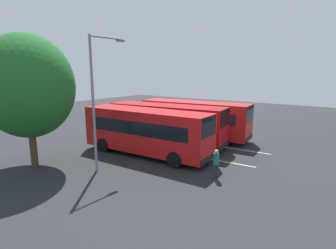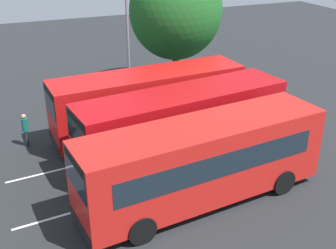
{
  "view_description": "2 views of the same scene",
  "coord_description": "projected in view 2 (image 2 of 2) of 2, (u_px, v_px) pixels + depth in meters",
  "views": [
    {
      "loc": [
        12.64,
        -17.67,
        6.1
      ],
      "look_at": [
        -1.2,
        1.18,
        1.46
      ],
      "focal_mm": 28.36,
      "sensor_mm": 36.0,
      "label": 1
    },
    {
      "loc": [
        7.11,
        16.25,
        10.19
      ],
      "look_at": [
        0.0,
        -0.73,
        1.6
      ],
      "focal_mm": 45.65,
      "sensor_mm": 36.0,
      "label": 2
    }
  ],
  "objects": [
    {
      "name": "street_lamp",
      "position": [
        129.0,
        30.0,
        24.62
      ],
      "size": [
        0.29,
        2.67,
        8.23
      ],
      "rotation": [
        0.0,
        0.0,
        1.53
      ],
      "color": "gray",
      "rests_on": "ground"
    },
    {
      "name": "bus_center_left",
      "position": [
        183.0,
        123.0,
        19.8
      ],
      "size": [
        10.39,
        3.69,
        3.4
      ],
      "rotation": [
        0.0,
        0.0,
        0.12
      ],
      "color": "#B70C11",
      "rests_on": "ground"
    },
    {
      "name": "lane_stripe_inner_left",
      "position": [
        189.0,
        179.0,
        18.93
      ],
      "size": [
        15.16,
        1.43,
        0.01
      ],
      "primitive_type": "cube",
      "rotation": [
        0.0,
        0.0,
        0.09
      ],
      "color": "silver",
      "rests_on": "ground"
    },
    {
      "name": "lane_stripe_outer_left",
      "position": [
        160.0,
        145.0,
        21.82
      ],
      "size": [
        15.16,
        1.43,
        0.01
      ],
      "primitive_type": "cube",
      "rotation": [
        0.0,
        0.0,
        0.09
      ],
      "color": "silver",
      "rests_on": "ground"
    },
    {
      "name": "pedestrian",
      "position": [
        25.0,
        127.0,
        21.34
      ],
      "size": [
        0.38,
        0.38,
        1.75
      ],
      "rotation": [
        0.0,
        0.0,
        2.93
      ],
      "color": "#232833",
      "rests_on": "ground"
    },
    {
      "name": "ground_plane",
      "position": [
        174.0,
        161.0,
        20.38
      ],
      "size": [
        72.66,
        72.66,
        0.0
      ],
      "primitive_type": "plane",
      "color": "#232628"
    },
    {
      "name": "bus_far_left",
      "position": [
        149.0,
        101.0,
        22.3
      ],
      "size": [
        10.3,
        3.08,
        3.4
      ],
      "rotation": [
        0.0,
        0.0,
        0.06
      ],
      "color": "red",
      "rests_on": "ground"
    },
    {
      "name": "bus_center_right",
      "position": [
        202.0,
        160.0,
        16.66
      ],
      "size": [
        10.37,
        3.5,
        3.4
      ],
      "rotation": [
        0.0,
        0.0,
        0.1
      ],
      "color": "red",
      "rests_on": "ground"
    },
    {
      "name": "depot_tree",
      "position": [
        176.0,
        10.0,
        27.57
      ],
      "size": [
        6.13,
        5.52,
        8.45
      ],
      "color": "#4C3823",
      "rests_on": "ground"
    }
  ]
}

